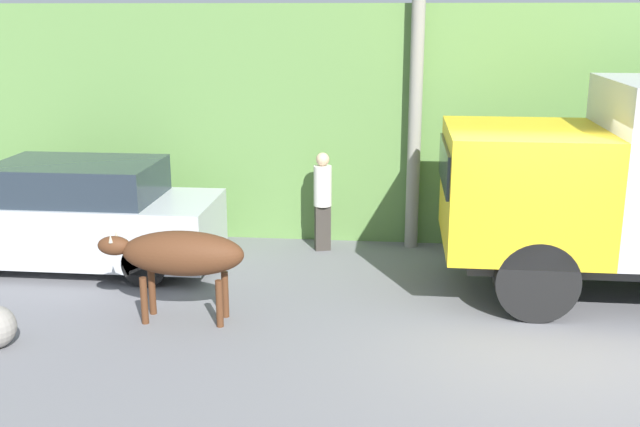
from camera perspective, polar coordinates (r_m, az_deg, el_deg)
ground_plane at (r=9.63m, az=16.58°, el=-8.97°), size 60.00×60.00×0.00m
hillside_embankment at (r=15.56m, az=12.80°, el=7.96°), size 32.00×6.02×3.96m
building_backdrop at (r=14.32m, az=-4.47°, el=5.32°), size 5.66×2.70×2.76m
brown_cow at (r=9.56m, az=-10.65°, el=-3.09°), size 1.88×0.57×1.19m
parked_suv at (r=12.05m, az=-18.15°, el=-0.22°), size 4.38×1.72×1.64m
pedestrian_on_hill at (r=12.20m, az=0.20°, el=1.32°), size 0.36×0.36×1.63m
utility_pole at (r=12.19m, az=7.33°, el=9.65°), size 0.90×0.21×5.13m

